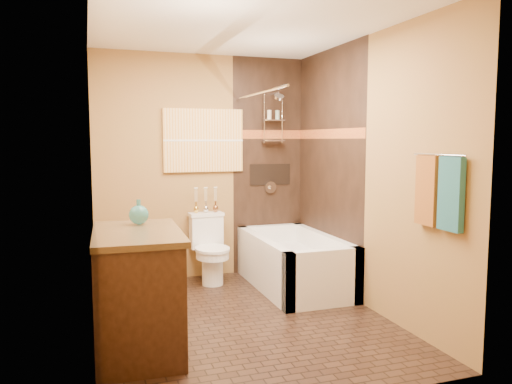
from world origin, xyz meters
name	(u,v)px	position (x,y,z in m)	size (l,w,h in m)	color
floor	(243,319)	(0.00, 0.00, 0.00)	(3.00, 3.00, 0.00)	black
wall_left	(93,180)	(-1.20, 0.00, 1.25)	(0.02, 3.00, 2.50)	#96663A
wall_right	(367,173)	(1.20, 0.00, 1.25)	(0.02, 3.00, 2.50)	#96663A
wall_back	(203,167)	(0.00, 1.50, 1.25)	(2.40, 0.02, 2.50)	#96663A
wall_front	(322,195)	(0.00, -1.50, 1.25)	(2.40, 0.02, 2.50)	#96663A
ceiling	(242,24)	(0.00, 0.00, 2.50)	(3.00, 3.00, 0.00)	silver
alcove_tile_back	(268,166)	(0.78, 1.49, 1.25)	(0.85, 0.01, 2.50)	black
alcove_tile_right	(328,169)	(1.19, 0.75, 1.25)	(0.01, 1.50, 2.50)	black
mosaic_band_back	(268,134)	(0.78, 1.48, 1.62)	(0.85, 0.01, 0.10)	maroon
mosaic_band_right	(328,134)	(1.18, 0.75, 1.62)	(0.01, 1.50, 0.10)	maroon
alcove_niche	(270,174)	(0.80, 1.48, 1.15)	(0.50, 0.01, 0.25)	black
shower_fixtures	(273,130)	(0.80, 1.38, 1.67)	(0.24, 0.33, 1.16)	silver
curtain_rod	(258,93)	(0.40, 0.75, 2.02)	(0.03, 0.03, 1.55)	silver
towel_bar	(439,155)	(1.15, -1.05, 1.45)	(0.02, 0.02, 0.55)	silver
towel_teal	(451,194)	(1.16, -1.18, 1.18)	(0.05, 0.22, 0.52)	#1C505E
towel_rust	(427,191)	(1.16, -0.92, 1.18)	(0.05, 0.22, 0.52)	brown
sunset_painting	(204,140)	(0.00, 1.48, 1.55)	(0.90, 0.04, 0.70)	gold
vanity_mirror	(95,148)	(-1.19, -0.37, 1.50)	(0.01, 1.00, 0.90)	white
bathtub	(294,266)	(0.80, 0.75, 0.22)	(0.80, 1.50, 0.55)	white
toilet	(210,248)	(0.00, 1.22, 0.38)	(0.39, 0.57, 0.75)	white
vanity	(137,291)	(-0.92, -0.37, 0.45)	(0.66, 1.04, 0.90)	black
teal_bottle	(139,212)	(-0.87, -0.10, 1.00)	(0.15, 0.15, 0.24)	#287974
bud_vases	(206,199)	(0.00, 1.39, 0.90)	(0.28, 0.06, 0.28)	gold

